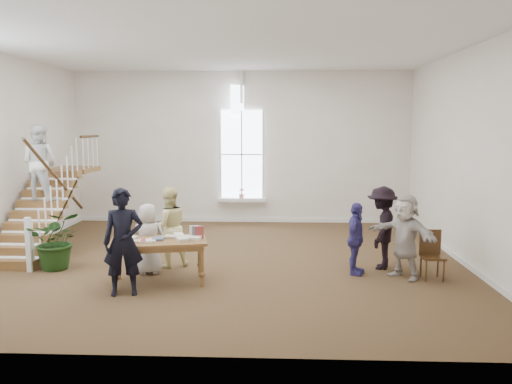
{
  "coord_description": "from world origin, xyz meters",
  "views": [
    {
      "loc": [
        1.06,
        -10.42,
        2.88
      ],
      "look_at": [
        0.6,
        0.4,
        1.45
      ],
      "focal_mm": 35.0,
      "sensor_mm": 36.0,
      "label": 1
    }
  ],
  "objects_px": {
    "person_yellow": "(169,227)",
    "side_chair": "(431,252)",
    "woman_cluster_b": "(382,228)",
    "elderly_woman": "(148,239)",
    "library_table": "(159,244)",
    "woman_cluster_c": "(405,236)",
    "woman_cluster_a": "(356,239)",
    "floor_plant": "(57,240)",
    "police_officer": "(123,242)"
  },
  "relations": [
    {
      "from": "woman_cluster_b",
      "to": "woman_cluster_c",
      "type": "bearing_deg",
      "value": 43.84
    },
    {
      "from": "woman_cluster_c",
      "to": "police_officer",
      "type": "bearing_deg",
      "value": -116.82
    },
    {
      "from": "elderly_woman",
      "to": "woman_cluster_b",
      "type": "xyz_separation_m",
      "value": [
        4.65,
        0.56,
        0.14
      ]
    },
    {
      "from": "woman_cluster_b",
      "to": "floor_plant",
      "type": "height_order",
      "value": "woman_cluster_b"
    },
    {
      "from": "person_yellow",
      "to": "floor_plant",
      "type": "relative_size",
      "value": 1.39
    },
    {
      "from": "person_yellow",
      "to": "side_chair",
      "type": "relative_size",
      "value": 1.79
    },
    {
      "from": "police_officer",
      "to": "side_chair",
      "type": "height_order",
      "value": "police_officer"
    },
    {
      "from": "person_yellow",
      "to": "woman_cluster_c",
      "type": "height_order",
      "value": "person_yellow"
    },
    {
      "from": "side_chair",
      "to": "police_officer",
      "type": "bearing_deg",
      "value": -169.37
    },
    {
      "from": "library_table",
      "to": "side_chair",
      "type": "height_order",
      "value": "side_chair"
    },
    {
      "from": "library_table",
      "to": "elderly_woman",
      "type": "relative_size",
      "value": 1.34
    },
    {
      "from": "elderly_woman",
      "to": "person_yellow",
      "type": "relative_size",
      "value": 0.84
    },
    {
      "from": "police_officer",
      "to": "woman_cluster_b",
      "type": "relative_size",
      "value": 1.1
    },
    {
      "from": "floor_plant",
      "to": "side_chair",
      "type": "xyz_separation_m",
      "value": [
        7.4,
        -0.34,
        -0.08
      ]
    },
    {
      "from": "person_yellow",
      "to": "floor_plant",
      "type": "distance_m",
      "value": 2.27
    },
    {
      "from": "library_table",
      "to": "woman_cluster_a",
      "type": "height_order",
      "value": "woman_cluster_a"
    },
    {
      "from": "library_table",
      "to": "woman_cluster_c",
      "type": "xyz_separation_m",
      "value": [
        4.59,
        0.5,
        0.08
      ]
    },
    {
      "from": "library_table",
      "to": "woman_cluster_a",
      "type": "bearing_deg",
      "value": -1.45
    },
    {
      "from": "person_yellow",
      "to": "side_chair",
      "type": "xyz_separation_m",
      "value": [
        5.16,
        -0.6,
        -0.32
      ]
    },
    {
      "from": "police_officer",
      "to": "woman_cluster_a",
      "type": "distance_m",
      "value": 4.38
    },
    {
      "from": "elderly_woman",
      "to": "side_chair",
      "type": "xyz_separation_m",
      "value": [
        5.46,
        -0.1,
        -0.18
      ]
    },
    {
      "from": "person_yellow",
      "to": "woman_cluster_b",
      "type": "relative_size",
      "value": 0.99
    },
    {
      "from": "woman_cluster_c",
      "to": "elderly_woman",
      "type": "bearing_deg",
      "value": -130.79
    },
    {
      "from": "library_table",
      "to": "police_officer",
      "type": "height_order",
      "value": "police_officer"
    },
    {
      "from": "woman_cluster_b",
      "to": "elderly_woman",
      "type": "bearing_deg",
      "value": -64.06
    },
    {
      "from": "police_officer",
      "to": "floor_plant",
      "type": "height_order",
      "value": "police_officer"
    },
    {
      "from": "person_yellow",
      "to": "library_table",
      "type": "bearing_deg",
      "value": 67.25
    },
    {
      "from": "woman_cluster_c",
      "to": "side_chair",
      "type": "height_order",
      "value": "woman_cluster_c"
    },
    {
      "from": "woman_cluster_c",
      "to": "side_chair",
      "type": "relative_size",
      "value": 1.75
    },
    {
      "from": "library_table",
      "to": "woman_cluster_a",
      "type": "xyz_separation_m",
      "value": [
        3.69,
        0.7,
        -0.02
      ]
    },
    {
      "from": "elderly_woman",
      "to": "person_yellow",
      "type": "bearing_deg",
      "value": -137.55
    },
    {
      "from": "library_table",
      "to": "person_yellow",
      "type": "relative_size",
      "value": 1.13
    },
    {
      "from": "floor_plant",
      "to": "person_yellow",
      "type": "bearing_deg",
      "value": 6.7
    },
    {
      "from": "floor_plant",
      "to": "police_officer",
      "type": "bearing_deg",
      "value": -38.92
    },
    {
      "from": "woman_cluster_a",
      "to": "floor_plant",
      "type": "bearing_deg",
      "value": 108.87
    },
    {
      "from": "elderly_woman",
      "to": "woman_cluster_b",
      "type": "height_order",
      "value": "woman_cluster_b"
    },
    {
      "from": "police_officer",
      "to": "elderly_woman",
      "type": "relative_size",
      "value": 1.33
    },
    {
      "from": "library_table",
      "to": "side_chair",
      "type": "xyz_separation_m",
      "value": [
        5.1,
        0.49,
        -0.22
      ]
    },
    {
      "from": "woman_cluster_a",
      "to": "woman_cluster_b",
      "type": "bearing_deg",
      "value": -33.06
    },
    {
      "from": "elderly_woman",
      "to": "person_yellow",
      "type": "distance_m",
      "value": 0.6
    },
    {
      "from": "floor_plant",
      "to": "woman_cluster_b",
      "type": "bearing_deg",
      "value": 2.82
    },
    {
      "from": "library_table",
      "to": "side_chair",
      "type": "distance_m",
      "value": 5.13
    },
    {
      "from": "elderly_woman",
      "to": "side_chair",
      "type": "height_order",
      "value": "elderly_woman"
    },
    {
      "from": "person_yellow",
      "to": "woman_cluster_c",
      "type": "bearing_deg",
      "value": 146.95
    },
    {
      "from": "library_table",
      "to": "side_chair",
      "type": "relative_size",
      "value": 2.02
    },
    {
      "from": "person_yellow",
      "to": "woman_cluster_c",
      "type": "distance_m",
      "value": 4.69
    },
    {
      "from": "police_officer",
      "to": "floor_plant",
      "type": "distance_m",
      "value": 2.39
    },
    {
      "from": "woman_cluster_a",
      "to": "person_yellow",
      "type": "bearing_deg",
      "value": 104.16
    },
    {
      "from": "elderly_woman",
      "to": "floor_plant",
      "type": "relative_size",
      "value": 1.17
    },
    {
      "from": "police_officer",
      "to": "woman_cluster_b",
      "type": "height_order",
      "value": "police_officer"
    }
  ]
}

